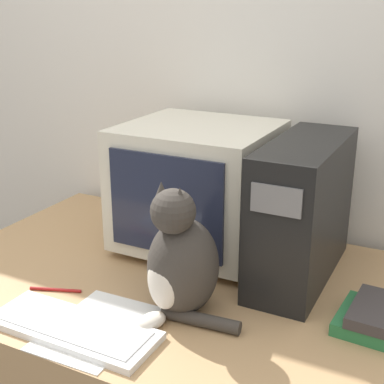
{
  "coord_description": "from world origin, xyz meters",
  "views": [
    {
      "loc": [
        0.66,
        -0.73,
        1.49
      ],
      "look_at": [
        0.03,
        0.5,
        1.01
      ],
      "focal_mm": 50.0,
      "sensor_mm": 36.0,
      "label": 1
    }
  ],
  "objects_px": {
    "computer_tower": "(302,210)",
    "keyboard": "(73,328)",
    "pen": "(56,290)",
    "cat": "(181,262)",
    "crt_monitor": "(198,186)",
    "book_stack": "(374,317)"
  },
  "relations": [
    {
      "from": "crt_monitor",
      "to": "keyboard",
      "type": "height_order",
      "value": "crt_monitor"
    },
    {
      "from": "crt_monitor",
      "to": "book_stack",
      "type": "relative_size",
      "value": 2.29
    },
    {
      "from": "crt_monitor",
      "to": "pen",
      "type": "distance_m",
      "value": 0.53
    },
    {
      "from": "crt_monitor",
      "to": "computer_tower",
      "type": "distance_m",
      "value": 0.34
    },
    {
      "from": "computer_tower",
      "to": "keyboard",
      "type": "bearing_deg",
      "value": -126.68
    },
    {
      "from": "computer_tower",
      "to": "cat",
      "type": "bearing_deg",
      "value": -121.27
    },
    {
      "from": "crt_monitor",
      "to": "pen",
      "type": "bearing_deg",
      "value": -116.64
    },
    {
      "from": "keyboard",
      "to": "cat",
      "type": "distance_m",
      "value": 0.3
    },
    {
      "from": "crt_monitor",
      "to": "cat",
      "type": "height_order",
      "value": "crt_monitor"
    },
    {
      "from": "keyboard",
      "to": "book_stack",
      "type": "relative_size",
      "value": 2.19
    },
    {
      "from": "crt_monitor",
      "to": "keyboard",
      "type": "distance_m",
      "value": 0.6
    },
    {
      "from": "cat",
      "to": "computer_tower",
      "type": "bearing_deg",
      "value": 76.78
    },
    {
      "from": "crt_monitor",
      "to": "pen",
      "type": "height_order",
      "value": "crt_monitor"
    },
    {
      "from": "crt_monitor",
      "to": "computer_tower",
      "type": "height_order",
      "value": "crt_monitor"
    },
    {
      "from": "crt_monitor",
      "to": "cat",
      "type": "bearing_deg",
      "value": -69.81
    },
    {
      "from": "pen",
      "to": "computer_tower",
      "type": "bearing_deg",
      "value": 35.37
    },
    {
      "from": "crt_monitor",
      "to": "computer_tower",
      "type": "xyz_separation_m",
      "value": [
        0.34,
        -0.04,
        -0.01
      ]
    },
    {
      "from": "crt_monitor",
      "to": "cat",
      "type": "relative_size",
      "value": 1.29
    },
    {
      "from": "computer_tower",
      "to": "pen",
      "type": "relative_size",
      "value": 3.49
    },
    {
      "from": "crt_monitor",
      "to": "book_stack",
      "type": "xyz_separation_m",
      "value": [
        0.58,
        -0.22,
        -0.18
      ]
    },
    {
      "from": "keyboard",
      "to": "cat",
      "type": "height_order",
      "value": "cat"
    },
    {
      "from": "pen",
      "to": "cat",
      "type": "bearing_deg",
      "value": 9.79
    }
  ]
}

